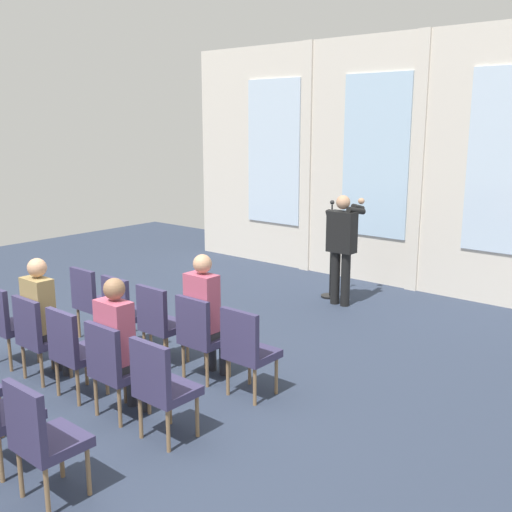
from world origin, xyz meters
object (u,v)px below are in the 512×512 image
(mic_stand, at_px, (330,277))
(chair_r0_c1, at_px, (124,309))
(chair_r1_c1, at_px, (38,333))
(audience_r0_c3, at_px, (205,310))
(chair_r0_c2, at_px, (160,320))
(chair_r0_c3, at_px, (201,333))
(chair_r0_c4, at_px, (247,347))
(chair_r1_c3, at_px, (114,364))
(speaker, at_px, (342,242))
(chair_r1_c2, at_px, (73,348))
(audience_r1_c3, at_px, (120,340))
(chair_r0_c0, at_px, (92,299))
(chair_r1_c4, at_px, (161,384))
(chair_r2_c4, at_px, (41,434))
(audience_r1_c1, at_px, (43,313))
(chair_r1_c0, at_px, (7,320))

(mic_stand, xyz_separation_m, chair_r0_c1, (-0.62, -3.55, 0.20))
(chair_r1_c1, bearing_deg, mic_stand, 82.40)
(mic_stand, distance_m, audience_r0_c3, 3.57)
(chair_r0_c2, xyz_separation_m, chair_r0_c3, (0.66, 0.00, 0.00))
(audience_r0_c3, relative_size, chair_r0_c4, 1.47)
(audience_r0_c3, relative_size, chair_r1_c3, 1.47)
(mic_stand, bearing_deg, speaker, -33.67)
(chair_r0_c3, height_order, chair_r1_c1, same)
(speaker, height_order, chair_r1_c2, speaker)
(chair_r1_c1, relative_size, chair_r1_c3, 1.00)
(chair_r1_c2, bearing_deg, audience_r1_c3, 6.93)
(chair_r0_c0, distance_m, chair_r0_c2, 1.31)
(chair_r0_c1, relative_size, audience_r0_c3, 0.68)
(chair_r0_c1, relative_size, chair_r1_c1, 1.00)
(chair_r1_c4, bearing_deg, mic_stand, 106.02)
(chair_r0_c1, distance_m, audience_r0_c3, 1.33)
(chair_r2_c4, bearing_deg, audience_r1_c3, 118.54)
(chair_r0_c1, distance_m, audience_r1_c3, 1.69)
(chair_r0_c4, height_order, chair_r1_c2, same)
(chair_r0_c1, distance_m, chair_r1_c3, 1.73)
(chair_r1_c1, relative_size, chair_r2_c4, 1.00)
(chair_r0_c1, bearing_deg, audience_r1_c1, -90.00)
(chair_r0_c0, height_order, audience_r0_c3, audience_r0_c3)
(chair_r0_c1, height_order, audience_r0_c3, audience_r0_c3)
(chair_r0_c0, xyz_separation_m, chair_r0_c3, (1.97, 0.00, 0.00))
(mic_stand, bearing_deg, chair_r0_c3, -79.05)
(chair_r0_c1, relative_size, chair_r1_c2, 1.00)
(mic_stand, bearing_deg, chair_r0_c2, -89.49)
(audience_r1_c3, bearing_deg, chair_r0_c4, 57.92)
(chair_r0_c2, bearing_deg, chair_r1_c3, -59.78)
(chair_r0_c2, xyz_separation_m, chair_r1_c2, (0.00, -1.13, 0.00))
(speaker, relative_size, chair_r0_c0, 1.79)
(speaker, xyz_separation_m, chair_r0_c0, (-1.62, -3.33, -0.44))
(chair_r1_c0, bearing_deg, audience_r1_c3, 2.32)
(chair_r0_c2, relative_size, chair_r1_c0, 1.00)
(chair_r1_c4, distance_m, chair_r2_c4, 1.13)
(mic_stand, bearing_deg, chair_r1_c1, -97.60)
(mic_stand, relative_size, chair_r1_c4, 1.65)
(speaker, distance_m, chair_r0_c4, 3.51)
(chair_r0_c3, bearing_deg, chair_r1_c4, -59.78)
(audience_r0_c3, relative_size, chair_r1_c2, 1.47)
(speaker, distance_m, chair_r0_c2, 3.37)
(chair_r0_c1, height_order, chair_r0_c2, same)
(chair_r0_c0, distance_m, audience_r1_c1, 1.25)
(chair_r1_c0, bearing_deg, chair_r0_c1, 59.78)
(chair_r0_c2, xyz_separation_m, audience_r1_c3, (0.66, -1.05, 0.21))
(chair_r0_c3, relative_size, audience_r1_c3, 0.70)
(audience_r1_c1, distance_m, chair_r2_c4, 2.32)
(chair_r1_c0, bearing_deg, chair_r1_c2, 0.00)
(chair_r2_c4, bearing_deg, mic_stand, 103.03)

